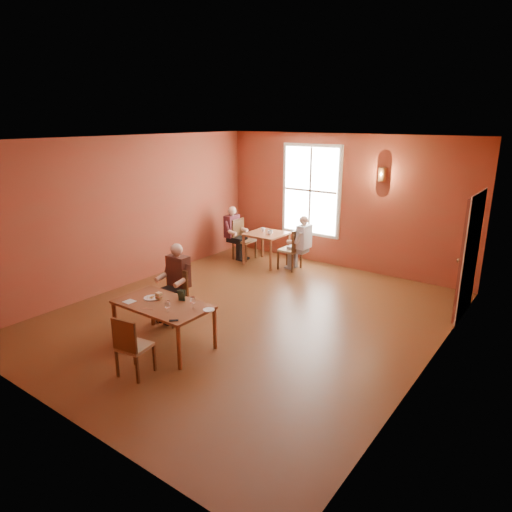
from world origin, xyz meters
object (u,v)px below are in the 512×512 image
Objects in this scene: second_table at (266,248)px; diner_maroon at (243,234)px; diner_main at (170,287)px; diner_white at (291,243)px; main_table at (164,324)px; chair_empty at (135,345)px; chair_diner_white at (290,249)px; chair_diner_main at (172,297)px; chair_diner_maroon at (244,240)px.

diner_maroon reaches higher than second_table.
diner_main reaches higher than diner_white.
diner_maroon is at bearing 112.49° from main_table.
diner_white is at bearing -91.72° from diner_main.
chair_diner_white is (-0.72, 5.03, 0.04)m from chair_empty.
second_table is at bearing 104.22° from main_table.
diner_main is 1.04× the size of diner_white.
main_table is at bearing 128.88° from diner_main.
main_table is 1.62× the size of chair_diner_main.
diner_main is 1.64m from chair_empty.
chair_empty is 0.71× the size of diner_white.
chair_diner_main reaches higher than second_table.
chair_diner_white is (0.08, 3.61, -0.16)m from diner_main.
second_table is at bearing 90.00° from diner_maroon.
chair_empty is 1.02× the size of second_table.
main_table is at bearing 100.87° from chair_empty.
chair_empty is at bearing -74.75° from second_table.
diner_main reaches higher than chair_empty.
diner_main is (-0.50, 0.62, 0.29)m from main_table.
chair_diner_white reaches higher than chair_empty.
main_table is 4.26m from diner_white.
diner_white is (0.11, 3.61, -0.02)m from diner_main.
diner_white reaches higher than second_table.
diner_maroon reaches higher than main_table.
main_table is 0.83m from chair_diner_main.
chair_diner_white is 1.30m from chair_diner_maroon.
chair_diner_white is at bearing 90.00° from diner_white.
chair_diner_white is at bearing 90.00° from chair_diner_maroon.
chair_diner_white is 0.97× the size of chair_diner_maroon.
diner_white is (-0.69, 5.03, 0.18)m from chair_empty.
chair_diner_main is 3.78m from chair_diner_maroon.
chair_diner_main reaches higher than chair_empty.
chair_diner_white is at bearing 88.47° from chair_empty.
diner_main is at bearing -81.00° from second_table.
chair_diner_maroon reaches higher than chair_diner_white.
chair_empty is 5.21m from second_table.
chair_empty is 5.43m from diner_maroon.
main_table is 1.72× the size of second_table.
diner_white is at bearing 90.00° from diner_maroon.
chair_diner_white is 1.34m from diner_maroon.
chair_diner_main is at bearing -80.93° from second_table.
main_table is 4.25m from chair_diner_white.
diner_main is 1.49× the size of second_table.
diner_white reaches higher than main_table.
main_table is at bearing 22.49° from diner_maroon.
main_table is 0.85m from diner_main.
diner_maroon is at bearing 90.00° from chair_diner_white.
chair_diner_main is 0.95× the size of chair_diner_white.
chair_diner_maroon is at bearing 112.15° from main_table.
chair_empty is at bearing -69.43° from main_table.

